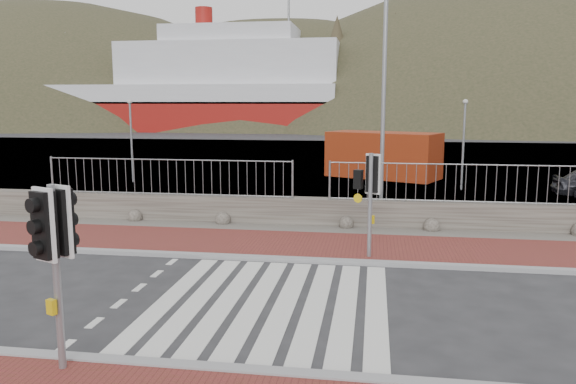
% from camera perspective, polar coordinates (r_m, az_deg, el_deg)
% --- Properties ---
extents(ground, '(220.00, 220.00, 0.00)m').
position_cam_1_polar(ground, '(11.49, -1.77, -11.23)').
color(ground, '#28282B').
rests_on(ground, ground).
extents(sidewalk_far, '(40.00, 3.00, 0.08)m').
position_cam_1_polar(sidewalk_far, '(15.73, 1.23, -5.44)').
color(sidewalk_far, maroon).
rests_on(sidewalk_far, ground).
extents(kerb_near, '(40.00, 0.25, 0.12)m').
position_cam_1_polar(kerb_near, '(8.79, -5.51, -17.62)').
color(kerb_near, gray).
rests_on(kerb_near, ground).
extents(kerb_far, '(40.00, 0.25, 0.12)m').
position_cam_1_polar(kerb_far, '(14.29, 0.44, -6.90)').
color(kerb_far, gray).
rests_on(kerb_far, ground).
extents(zebra_crossing, '(4.62, 5.60, 0.01)m').
position_cam_1_polar(zebra_crossing, '(11.49, -1.77, -11.20)').
color(zebra_crossing, silver).
rests_on(zebra_crossing, ground).
extents(gravel_strip, '(40.00, 1.50, 0.06)m').
position_cam_1_polar(gravel_strip, '(17.66, 2.08, -3.85)').
color(gravel_strip, '#59544C').
rests_on(gravel_strip, ground).
extents(stone_wall, '(40.00, 0.60, 0.90)m').
position_cam_1_polar(stone_wall, '(18.35, 2.38, -2.02)').
color(stone_wall, '#4A443D').
rests_on(stone_wall, ground).
extents(railing, '(18.07, 0.07, 1.22)m').
position_cam_1_polar(railing, '(17.99, 2.36, 2.17)').
color(railing, gray).
rests_on(railing, stone_wall).
extents(quay, '(120.00, 40.00, 0.50)m').
position_cam_1_polar(quay, '(38.75, 5.78, 3.17)').
color(quay, '#4C4C4F').
rests_on(quay, ground).
extents(water, '(220.00, 50.00, 0.05)m').
position_cam_1_polar(water, '(73.63, 7.23, 5.96)').
color(water, '#3F4C54').
rests_on(water, ground).
extents(ferry, '(50.00, 16.00, 20.00)m').
position_cam_1_polar(ferry, '(82.90, -10.15, 9.95)').
color(ferry, maroon).
rests_on(ferry, ground).
extents(hills_backdrop, '(254.00, 90.00, 100.00)m').
position_cam_1_polar(hills_backdrop, '(102.25, 11.17, -6.37)').
color(hills_backdrop, '#2C301D').
rests_on(hills_backdrop, ground).
extents(traffic_signal_near, '(0.47, 0.38, 2.85)m').
position_cam_1_polar(traffic_signal_near, '(8.76, -22.65, -4.44)').
color(traffic_signal_near, gray).
rests_on(traffic_signal_near, ground).
extents(traffic_signal_far, '(0.67, 0.43, 2.73)m').
position_cam_1_polar(traffic_signal_far, '(14.27, 8.25, 0.91)').
color(traffic_signal_far, gray).
rests_on(traffic_signal_far, ground).
extents(streetlight, '(1.66, 0.28, 7.82)m').
position_cam_1_polar(streetlight, '(18.69, 10.12, 10.24)').
color(streetlight, gray).
rests_on(streetlight, ground).
extents(shipping_container, '(6.26, 4.61, 2.41)m').
position_cam_1_polar(shipping_container, '(30.34, 9.63, 3.73)').
color(shipping_container, maroon).
rests_on(shipping_container, ground).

